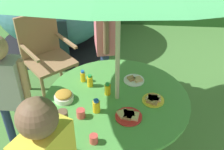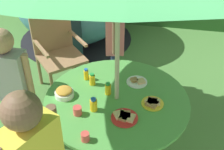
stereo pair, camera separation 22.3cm
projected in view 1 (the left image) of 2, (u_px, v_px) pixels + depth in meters
name	position (u px, v px, depth m)	size (l,w,h in m)	color
garden_table	(117.00, 114.00, 2.45)	(1.23, 1.23, 0.70)	tan
wooden_chair	(45.00, 51.00, 3.29)	(0.70, 0.70, 0.98)	#93704C
child_in_pink_shirt	(104.00, 27.00, 3.02)	(0.27, 0.46, 1.39)	navy
child_in_grey_shirt	(4.00, 83.00, 2.34)	(0.42, 0.21, 1.24)	navy
snack_bowl	(64.00, 96.00, 2.29)	(0.16, 0.16, 0.08)	white
plate_center_front	(129.00, 116.00, 2.14)	(0.21, 0.21, 0.03)	red
plate_far_left	(153.00, 99.00, 2.30)	(0.18, 0.18, 0.03)	yellow
plate_mid_right	(134.00, 80.00, 2.53)	(0.19, 0.19, 0.03)	white
juice_bottle_near_left	(83.00, 76.00, 2.50)	(0.05, 0.05, 0.11)	yellow
juice_bottle_near_right	(96.00, 106.00, 2.17)	(0.06, 0.06, 0.12)	yellow
juice_bottle_far_right	(90.00, 81.00, 2.44)	(0.05, 0.05, 0.12)	yellow
juice_bottle_center_back	(108.00, 89.00, 2.35)	(0.05, 0.05, 0.11)	yellow
cup_near	(94.00, 139.00, 1.92)	(0.06, 0.06, 0.07)	#E04C47
cup_far	(81.00, 113.00, 2.13)	(0.07, 0.07, 0.07)	#E04C47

